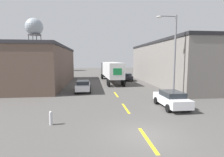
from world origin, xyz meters
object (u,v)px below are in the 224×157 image
parked_car_right_near (171,99)px  parked_car_right_far (127,77)px  street_lamp (173,52)px  parked_car_left_far (83,86)px  semi_truck (111,70)px  water_tower (34,27)px  fire_hydrant (51,118)px

parked_car_right_near → parked_car_right_far: (0.00, 20.50, 0.00)m
street_lamp → parked_car_right_near: bearing=-115.3°
parked_car_left_far → semi_truck: bearing=64.2°
water_tower → fire_hydrant: bearing=-72.4°
parked_car_right_near → water_tower: (-27.54, 52.64, 14.97)m
parked_car_right_near → parked_car_left_far: same height
parked_car_right_near → street_lamp: 5.77m
water_tower → fire_hydrant: 60.44m
semi_truck → street_lamp: street_lamp is taller
street_lamp → fire_hydrant: size_ratio=9.49×
semi_truck → parked_car_right_far: semi_truck is taller
semi_truck → fire_hydrant: bearing=-108.3°
parked_car_left_far → street_lamp: street_lamp is taller
parked_car_left_far → water_tower: bearing=113.7°
semi_truck → parked_car_left_far: semi_truck is taller
parked_car_left_far → street_lamp: bearing=-28.6°
semi_truck → parked_car_right_far: (3.44, 1.63, -1.51)m
parked_car_left_far → street_lamp: size_ratio=0.49×
semi_truck → parked_car_right_near: semi_truck is taller
parked_car_right_far → water_tower: water_tower is taller
parked_car_right_near → street_lamp: bearing=64.7°
parked_car_right_far → parked_car_left_far: 14.29m
parked_car_right_far → water_tower: 44.90m
parked_car_right_far → water_tower: (-27.54, 32.15, 14.97)m
water_tower → street_lamp: (29.17, -49.21, -10.63)m
parked_car_right_near → parked_car_left_far: bearing=133.1°
semi_truck → fire_hydrant: size_ratio=15.10×
parked_car_right_far → fire_hydrant: 25.56m
parked_car_right_far → fire_hydrant: (-9.84, -23.58, -0.33)m
water_tower → fire_hydrant: water_tower is taller
fire_hydrant → parked_car_right_far: bearing=67.3°
parked_car_right_near → water_tower: bearing=117.6°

